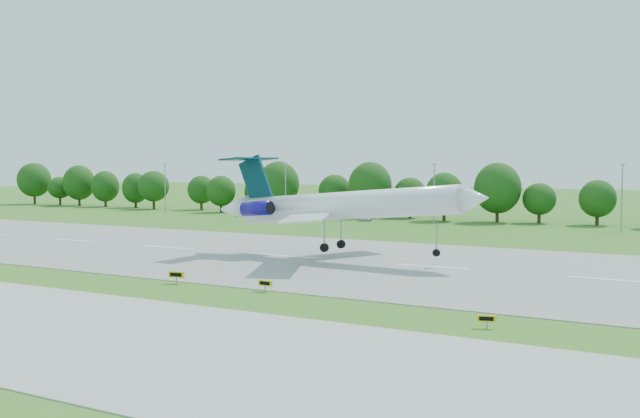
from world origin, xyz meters
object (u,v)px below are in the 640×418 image
at_px(service_vehicle_a, 257,216).
at_px(service_vehicle_b, 365,219).
at_px(taxi_sign_left, 177,275).
at_px(airliner, 334,205).

height_order(service_vehicle_a, service_vehicle_b, service_vehicle_a).
height_order(taxi_sign_left, service_vehicle_a, taxi_sign_left).
distance_m(taxi_sign_left, service_vehicle_b, 81.83).
bearing_deg(taxi_sign_left, service_vehicle_b, 91.84).
bearing_deg(taxi_sign_left, service_vehicle_a, 108.46).
distance_m(taxi_sign_left, service_vehicle_a, 84.97).
xyz_separation_m(airliner, service_vehicle_a, (-45.91, 51.52, -6.45)).
xyz_separation_m(service_vehicle_a, service_vehicle_b, (23.74, 5.23, -0.02)).
bearing_deg(service_vehicle_a, airliner, -120.28).
bearing_deg(service_vehicle_b, airliner, -159.44).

